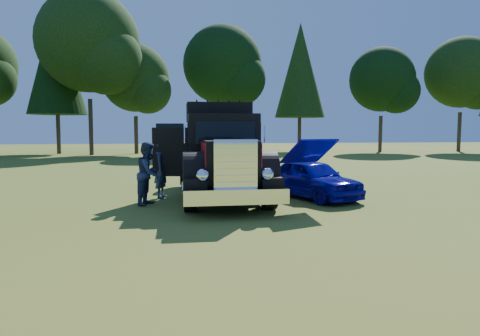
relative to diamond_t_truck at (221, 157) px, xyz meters
name	(u,v)px	position (x,y,z in m)	size (l,w,h in m)	color
ground	(197,215)	(-0.89, -2.59, -1.28)	(120.00, 120.00, 0.00)	#3B601C
treeline	(140,62)	(-4.24, 24.89, 6.68)	(72.10, 24.04, 13.96)	#2D2116
diamond_t_truck	(221,157)	(0.00, 0.00, 0.00)	(3.37, 7.16, 3.00)	black
hotrod_coupe	(312,178)	(2.79, -0.43, -0.66)	(2.70, 4.18, 1.89)	navy
spectator_near	(162,169)	(-1.84, 0.30, -0.37)	(0.66, 0.43, 1.82)	navy
spectator_far	(149,173)	(-2.16, -0.85, -0.39)	(0.87, 0.68, 1.79)	#202E4B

